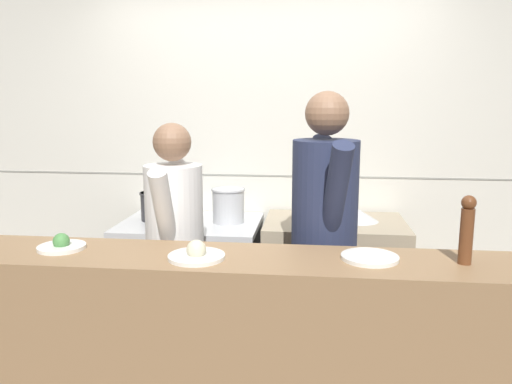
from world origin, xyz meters
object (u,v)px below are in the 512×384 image
(stock_pot, at_px, (157,205))
(sauce_pot, at_px, (228,205))
(plated_dish_appetiser, at_px, (196,254))
(chef_head_cook, at_px, (175,248))
(oven_range, at_px, (192,280))
(mixing_bowl_steel, at_px, (358,215))
(plated_dish_main, at_px, (62,245))
(chef_sous, at_px, (324,236))
(plated_dish_dessert, at_px, (370,257))
(pepper_mill, at_px, (467,228))

(stock_pot, xyz_separation_m, sauce_pot, (0.52, -0.01, 0.02))
(plated_dish_appetiser, height_order, chef_head_cook, chef_head_cook)
(oven_range, xyz_separation_m, mixing_bowl_steel, (1.16, 0.02, 0.51))
(plated_dish_main, bearing_deg, plated_dish_appetiser, -5.93)
(stock_pot, height_order, chef_sous, chef_sous)
(plated_dish_appetiser, relative_size, chef_sous, 0.15)
(stock_pot, bearing_deg, mixing_bowl_steel, -0.58)
(sauce_pot, bearing_deg, plated_dish_main, -116.94)
(plated_dish_main, height_order, chef_head_cook, chef_head_cook)
(sauce_pot, height_order, chef_sous, chef_sous)
(mixing_bowl_steel, relative_size, plated_dish_dessert, 1.07)
(oven_range, relative_size, plated_dish_dessert, 3.79)
(oven_range, height_order, chef_head_cook, chef_head_cook)
(sauce_pot, bearing_deg, chef_head_cook, -104.64)
(chef_head_cook, bearing_deg, pepper_mill, -20.03)
(chef_sous, bearing_deg, stock_pot, 136.39)
(oven_range, bearing_deg, plated_dish_appetiser, -74.64)
(plated_dish_appetiser, distance_m, chef_sous, 0.81)
(stock_pot, relative_size, plated_dish_main, 1.05)
(sauce_pot, distance_m, plated_dish_main, 1.33)
(sauce_pot, height_order, chef_head_cook, chef_head_cook)
(pepper_mill, relative_size, chef_head_cook, 0.19)
(stock_pot, xyz_separation_m, chef_sous, (1.17, -0.71, 0.00))
(pepper_mill, bearing_deg, plated_dish_main, 179.80)
(plated_dish_main, distance_m, chef_sous, 1.35)
(sauce_pot, bearing_deg, plated_dish_dessert, -54.52)
(oven_range, distance_m, stock_pot, 0.60)
(sauce_pot, height_order, mixing_bowl_steel, sauce_pot)
(mixing_bowl_steel, bearing_deg, chef_head_cook, -146.68)
(oven_range, height_order, plated_dish_dessert, plated_dish_dessert)
(plated_dish_main, distance_m, plated_dish_dessert, 1.44)
(plated_dish_main, xyz_separation_m, plated_dish_appetiser, (0.67, -0.07, 0.00))
(sauce_pot, distance_m, mixing_bowl_steel, 0.89)
(sauce_pot, bearing_deg, stock_pot, 178.38)
(stock_pot, distance_m, sauce_pot, 0.52)
(plated_dish_dessert, bearing_deg, chef_head_cook, 155.32)
(pepper_mill, bearing_deg, stock_pot, 145.60)
(chef_sous, bearing_deg, chef_head_cook, 168.62)
(chef_sous, bearing_deg, plated_dish_main, -170.93)
(plated_dish_dessert, bearing_deg, stock_pot, 138.74)
(pepper_mill, bearing_deg, mixing_bowl_steel, 106.32)
(plated_dish_dessert, height_order, chef_head_cook, chef_head_cook)
(mixing_bowl_steel, bearing_deg, chef_sous, -109.40)
(stock_pot, relative_size, mixing_bowl_steel, 0.86)
(oven_range, relative_size, mixing_bowl_steel, 3.54)
(stock_pot, height_order, chef_head_cook, chef_head_cook)
(stock_pot, bearing_deg, chef_sous, -31.18)
(plated_dish_main, xyz_separation_m, chef_head_cook, (0.42, 0.48, -0.14))
(plated_dish_main, bearing_deg, mixing_bowl_steel, 38.43)
(stock_pot, bearing_deg, plated_dish_appetiser, -65.04)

